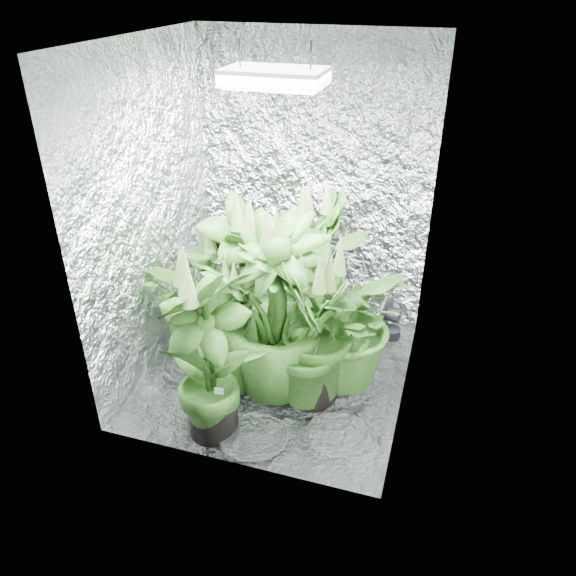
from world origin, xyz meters
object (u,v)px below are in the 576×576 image
(grow_lamp, at_px, (275,77))
(plant_c, at_px, (312,267))
(plant_d, at_px, (232,328))
(plant_e, at_px, (340,322))
(plant_f, at_px, (208,354))
(circulation_fan, at_px, (389,320))
(plant_a, at_px, (205,293))
(plant_h, at_px, (275,312))
(plant_g, at_px, (314,335))
(plant_b, at_px, (243,280))

(grow_lamp, relative_size, plant_c, 0.44)
(plant_d, height_order, plant_e, plant_e)
(plant_f, bearing_deg, plant_c, 76.96)
(plant_d, relative_size, circulation_fan, 2.83)
(plant_a, relative_size, plant_h, 0.78)
(plant_a, bearing_deg, grow_lamp, -10.91)
(plant_c, relative_size, circulation_fan, 3.53)
(plant_e, relative_size, plant_f, 0.84)
(plant_c, height_order, plant_h, plant_h)
(plant_g, bearing_deg, circulation_fan, 67.44)
(plant_d, bearing_deg, plant_b, 101.47)
(plant_e, distance_m, plant_h, 0.40)
(plant_c, distance_m, plant_f, 1.15)
(plant_d, bearing_deg, plant_e, 17.71)
(plant_c, height_order, plant_d, plant_c)
(plant_a, distance_m, plant_d, 0.42)
(grow_lamp, xyz_separation_m, plant_h, (0.03, -0.14, -1.27))
(grow_lamp, relative_size, plant_g, 0.49)
(plant_b, distance_m, plant_c, 0.48)
(grow_lamp, height_order, plant_d, grow_lamp)
(plant_a, xyz_separation_m, plant_g, (0.81, -0.29, 0.03))
(grow_lamp, bearing_deg, plant_f, -106.86)
(plant_e, relative_size, circulation_fan, 3.00)
(plant_d, bearing_deg, plant_a, 137.18)
(plant_f, bearing_deg, circulation_fan, 56.94)
(plant_c, height_order, plant_g, plant_c)
(plant_e, height_order, plant_f, plant_f)
(plant_f, distance_m, circulation_fan, 1.52)
(plant_f, bearing_deg, plant_d, 95.59)
(grow_lamp, xyz_separation_m, plant_b, (-0.31, 0.22, -1.30))
(grow_lamp, xyz_separation_m, plant_e, (0.39, 0.02, -1.37))
(plant_d, distance_m, plant_g, 0.51)
(plant_d, distance_m, plant_h, 0.30)
(plant_b, relative_size, plant_f, 0.99)
(plant_h, bearing_deg, circulation_fan, 52.67)
(grow_lamp, height_order, plant_g, grow_lamp)
(plant_f, relative_size, plant_h, 0.95)
(grow_lamp, height_order, plant_h, grow_lamp)
(grow_lamp, relative_size, plant_f, 0.43)
(plant_h, bearing_deg, plant_a, 156.28)
(plant_f, xyz_separation_m, plant_h, (0.21, 0.46, 0.02))
(plant_c, xyz_separation_m, plant_h, (-0.04, -0.66, 0.03))
(plant_e, xyz_separation_m, circulation_fan, (0.23, 0.61, -0.32))
(plant_a, distance_m, plant_b, 0.26)
(plant_f, bearing_deg, grow_lamp, 73.14)
(plant_b, distance_m, plant_g, 0.72)
(plant_e, bearing_deg, plant_a, 174.58)
(plant_d, bearing_deg, plant_c, 66.56)
(plant_a, height_order, plant_d, plant_a)
(plant_e, bearing_deg, plant_g, -117.54)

